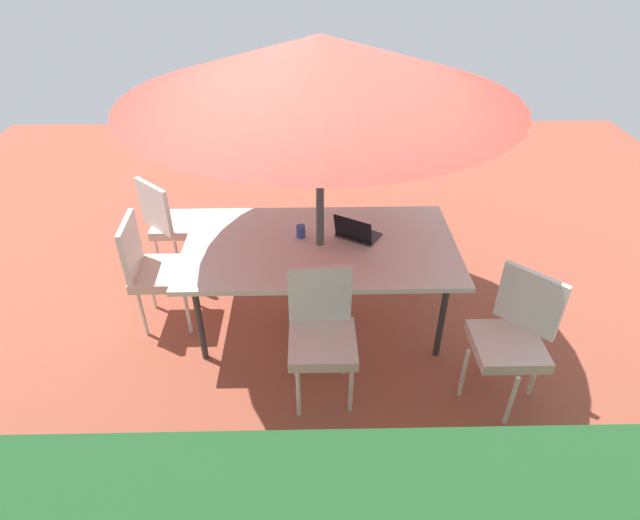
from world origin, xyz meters
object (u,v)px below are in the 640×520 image
(chair_east, at_px, (154,267))
(chair_southeast, at_px, (172,221))
(dining_table, at_px, (320,249))
(chair_north, at_px, (322,331))
(cup, at_px, (301,231))
(patio_umbrella, at_px, (320,69))
(laptop, at_px, (357,233))
(chair_northwest, at_px, (513,334))

(chair_east, relative_size, chair_southeast, 1.00)
(dining_table, relative_size, chair_north, 2.17)
(dining_table, distance_m, cup, 0.21)
(patio_umbrella, distance_m, chair_east, 2.04)
(dining_table, bearing_deg, chair_southeast, -29.45)
(dining_table, distance_m, chair_east, 1.35)
(chair_north, height_order, chair_southeast, same)
(chair_north, distance_m, laptop, 0.93)
(patio_umbrella, xyz_separation_m, chair_north, (0.00, 0.76, -1.54))
(chair_northwest, bearing_deg, chair_southeast, -166.03)
(patio_umbrella, height_order, chair_north, patio_umbrella)
(patio_umbrella, bearing_deg, chair_north, 89.69)
(dining_table, bearing_deg, chair_northwest, 147.49)
(chair_east, height_order, chair_north, same)
(cup, bearing_deg, patio_umbrella, 144.93)
(chair_north, height_order, laptop, laptop)
(laptop, bearing_deg, cup, 28.19)
(chair_east, relative_size, laptop, 2.44)
(chair_east, bearing_deg, cup, -88.99)
(patio_umbrella, distance_m, chair_southeast, 2.19)
(chair_northwest, bearing_deg, chair_north, -137.78)
(laptop, bearing_deg, chair_east, 33.83)
(dining_table, height_order, chair_east, chair_east)
(chair_southeast, bearing_deg, patio_umbrella, -166.07)
(patio_umbrella, bearing_deg, chair_east, -0.75)
(chair_east, bearing_deg, chair_north, -123.63)
(chair_northwest, height_order, chair_southeast, same)
(chair_north, bearing_deg, chair_northwest, -6.44)
(patio_umbrella, distance_m, chair_northwest, 2.18)
(patio_umbrella, relative_size, chair_east, 2.70)
(dining_table, bearing_deg, laptop, -164.84)
(chair_southeast, bearing_deg, dining_table, -166.07)
(patio_umbrella, xyz_separation_m, chair_southeast, (1.35, -0.76, -1.54))
(patio_umbrella, bearing_deg, cup, -35.07)
(chair_north, relative_size, chair_southeast, 1.00)
(patio_umbrella, bearing_deg, chair_northwest, 147.49)
(dining_table, relative_size, laptop, 5.31)
(cup, bearing_deg, chair_north, 99.57)
(chair_east, bearing_deg, chair_northwest, -111.01)
(chair_east, relative_size, chair_north, 1.00)
(dining_table, height_order, chair_northwest, chair_northwest)
(patio_umbrella, bearing_deg, chair_southeast, -29.45)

